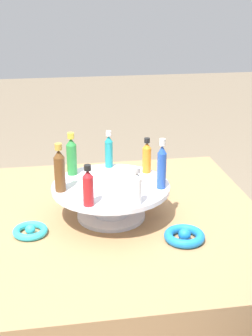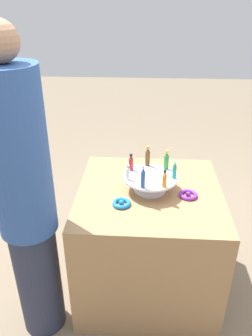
{
  "view_description": "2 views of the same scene",
  "coord_description": "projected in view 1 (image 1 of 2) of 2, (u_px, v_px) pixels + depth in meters",
  "views": [
    {
      "loc": [
        1.09,
        -0.14,
        1.27
      ],
      "look_at": [
        0.05,
        0.03,
        0.87
      ],
      "focal_mm": 50.0,
      "sensor_mm": 36.0,
      "label": 1
    },
    {
      "loc": [
        0.04,
        1.57,
        1.69
      ],
      "look_at": [
        0.13,
        0.07,
        0.89
      ],
      "focal_mm": 35.0,
      "sensor_mm": 36.0,
      "label": 2
    }
  ],
  "objects": [
    {
      "name": "bottle_blue",
      "position": [
        162.0,
        166.0,
        1.15
      ],
      "size": [
        0.02,
        0.02,
        0.13
      ],
      "color": "#234CAD",
      "rests_on": "display_stand"
    },
    {
      "name": "bottle_green",
      "position": [
        72.0,
        155.0,
        1.24
      ],
      "size": [
        0.03,
        0.03,
        0.12
      ],
      "color": "#288438",
      "rests_on": "display_stand"
    },
    {
      "name": "bottle_brown",
      "position": [
        60.0,
        169.0,
        1.14
      ],
      "size": [
        0.03,
        0.03,
        0.12
      ],
      "color": "brown",
      "rests_on": "display_stand"
    },
    {
      "name": "ribbon_bow_purple",
      "position": [
        119.0,
        181.0,
        1.42
      ],
      "size": [
        0.1,
        0.1,
        0.03
      ],
      "color": "purple",
      "rests_on": "party_table"
    },
    {
      "name": "bottle_orange",
      "position": [
        147.0,
        157.0,
        1.26
      ],
      "size": [
        0.02,
        0.02,
        0.1
      ],
      "color": "orange",
      "rests_on": "display_stand"
    },
    {
      "name": "bottle_teal",
      "position": [
        109.0,
        151.0,
        1.29
      ],
      "size": [
        0.02,
        0.02,
        0.1
      ],
      "color": "teal",
      "rests_on": "display_stand"
    },
    {
      "name": "ribbon_bow_blue",
      "position": [
        184.0,
        236.0,
        1.11
      ],
      "size": [
        0.1,
        0.1,
        0.03
      ],
      "color": "blue",
      "rests_on": "party_table"
    },
    {
      "name": "party_table",
      "position": [
        113.0,
        326.0,
        1.35
      ],
      "size": [
        0.81,
        0.81,
        0.71
      ],
      "color": "#9E754C",
      "rests_on": "ground_plane"
    },
    {
      "name": "bottle_clear",
      "position": [
        137.0,
        187.0,
        1.07
      ],
      "size": [
        0.02,
        0.02,
        0.09
      ],
      "color": "silver",
      "rests_on": "display_stand"
    },
    {
      "name": "display_stand",
      "position": [
        111.0,
        196.0,
        1.2
      ],
      "size": [
        0.3,
        0.3,
        0.09
      ],
      "color": "silver",
      "rests_on": "party_table"
    },
    {
      "name": "ribbon_bow_teal",
      "position": [
        30.0,
        231.0,
        1.13
      ],
      "size": [
        0.08,
        0.08,
        0.02
      ],
      "color": "#2DB7CC",
      "rests_on": "party_table"
    },
    {
      "name": "bottle_red",
      "position": [
        88.0,
        187.0,
        1.06
      ],
      "size": [
        0.02,
        0.02,
        0.1
      ],
      "color": "#B21E23",
      "rests_on": "display_stand"
    }
  ]
}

